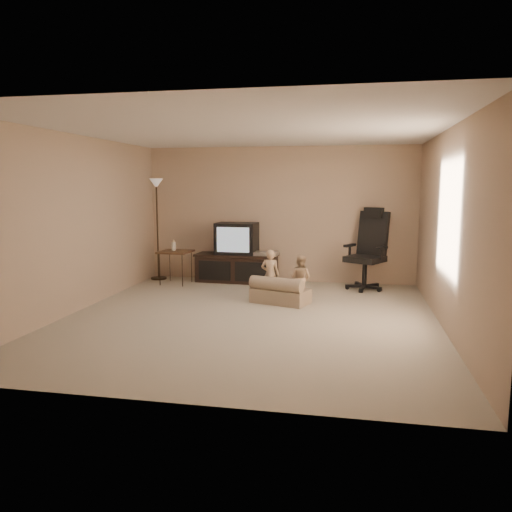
{
  "coord_description": "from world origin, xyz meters",
  "views": [
    {
      "loc": [
        1.35,
        -6.47,
        1.79
      ],
      "look_at": [
        -0.03,
        0.6,
        0.77
      ],
      "focal_mm": 35.0,
      "sensor_mm": 36.0,
      "label": 1
    }
  ],
  "objects_px": {
    "toddler_left": "(270,275)",
    "floor_lamp": "(157,206)",
    "side_table": "(175,252)",
    "child_sofa": "(279,292)",
    "toddler_right": "(300,278)",
    "tv_stand": "(237,257)",
    "office_chair": "(367,260)"
  },
  "relations": [
    {
      "from": "floor_lamp",
      "to": "child_sofa",
      "type": "xyz_separation_m",
      "value": [
        2.57,
        -1.53,
        -1.23
      ]
    },
    {
      "from": "child_sofa",
      "to": "office_chair",
      "type": "bearing_deg",
      "value": 63.54
    },
    {
      "from": "tv_stand",
      "to": "side_table",
      "type": "relative_size",
      "value": 1.9
    },
    {
      "from": "tv_stand",
      "to": "office_chair",
      "type": "height_order",
      "value": "office_chair"
    },
    {
      "from": "office_chair",
      "to": "toddler_left",
      "type": "xyz_separation_m",
      "value": [
        -1.52,
        -1.16,
        -0.11
      ]
    },
    {
      "from": "floor_lamp",
      "to": "office_chair",
      "type": "bearing_deg",
      "value": -2.63
    },
    {
      "from": "tv_stand",
      "to": "toddler_right",
      "type": "xyz_separation_m",
      "value": [
        1.33,
        -1.35,
        -0.1
      ]
    },
    {
      "from": "child_sofa",
      "to": "toddler_left",
      "type": "xyz_separation_m",
      "value": [
        -0.18,
        0.2,
        0.23
      ]
    },
    {
      "from": "side_table",
      "to": "toddler_right",
      "type": "distance_m",
      "value": 2.58
    },
    {
      "from": "child_sofa",
      "to": "toddler_right",
      "type": "height_order",
      "value": "toddler_right"
    },
    {
      "from": "office_chair",
      "to": "floor_lamp",
      "type": "bearing_deg",
      "value": -153.12
    },
    {
      "from": "office_chair",
      "to": "toddler_left",
      "type": "distance_m",
      "value": 1.91
    },
    {
      "from": "office_chair",
      "to": "side_table",
      "type": "relative_size",
      "value": 1.72
    },
    {
      "from": "tv_stand",
      "to": "toddler_left",
      "type": "relative_size",
      "value": 1.95
    },
    {
      "from": "toddler_left",
      "to": "floor_lamp",
      "type": "bearing_deg",
      "value": -27.75
    },
    {
      "from": "toddler_left",
      "to": "side_table",
      "type": "bearing_deg",
      "value": -25.59
    },
    {
      "from": "side_table",
      "to": "toddler_left",
      "type": "xyz_separation_m",
      "value": [
        1.92,
        -0.97,
        -0.19
      ]
    },
    {
      "from": "office_chair",
      "to": "child_sofa",
      "type": "relative_size",
      "value": 1.48
    },
    {
      "from": "tv_stand",
      "to": "toddler_left",
      "type": "distance_m",
      "value": 1.61
    },
    {
      "from": "office_chair",
      "to": "floor_lamp",
      "type": "distance_m",
      "value": 4.02
    },
    {
      "from": "side_table",
      "to": "toddler_left",
      "type": "height_order",
      "value": "side_table"
    },
    {
      "from": "tv_stand",
      "to": "floor_lamp",
      "type": "height_order",
      "value": "floor_lamp"
    },
    {
      "from": "floor_lamp",
      "to": "toddler_left",
      "type": "xyz_separation_m",
      "value": [
        2.4,
        -1.33,
        -1.0
      ]
    },
    {
      "from": "office_chair",
      "to": "toddler_right",
      "type": "bearing_deg",
      "value": -102.97
    },
    {
      "from": "toddler_right",
      "to": "side_table",
      "type": "bearing_deg",
      "value": 1.43
    },
    {
      "from": "child_sofa",
      "to": "toddler_right",
      "type": "distance_m",
      "value": 0.41
    },
    {
      "from": "floor_lamp",
      "to": "toddler_right",
      "type": "distance_m",
      "value": 3.33
    },
    {
      "from": "tv_stand",
      "to": "side_table",
      "type": "distance_m",
      "value": 1.14
    },
    {
      "from": "child_sofa",
      "to": "tv_stand",
      "type": "bearing_deg",
      "value": 141.49
    },
    {
      "from": "floor_lamp",
      "to": "toddler_right",
      "type": "bearing_deg",
      "value": -24.68
    },
    {
      "from": "side_table",
      "to": "child_sofa",
      "type": "height_order",
      "value": "side_table"
    },
    {
      "from": "side_table",
      "to": "toddler_right",
      "type": "relative_size",
      "value": 1.14
    }
  ]
}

